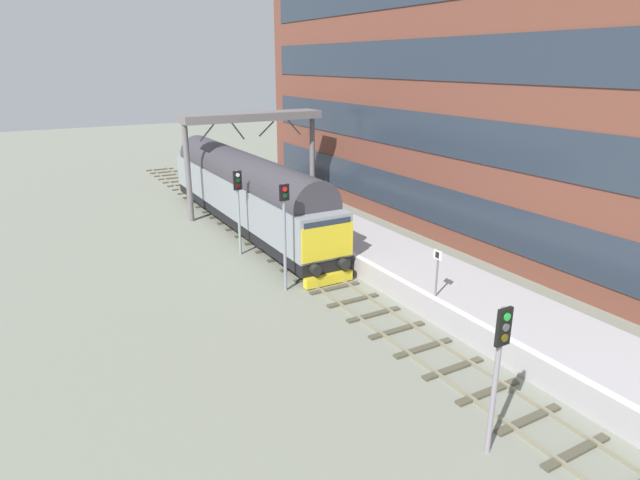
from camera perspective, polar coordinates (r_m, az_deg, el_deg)
name	(u,v)px	position (r m, az deg, el deg)	size (l,w,h in m)	color
ground_plane	(303,267)	(26.81, -1.82, -2.92)	(140.00, 140.00, 0.00)	gray
track_main	(303,266)	(26.79, -1.82, -2.81)	(2.50, 60.00, 0.15)	gray
station_platform	(363,246)	(28.38, 4.61, -0.67)	(4.00, 44.00, 1.01)	#ACA7AA
station_building	(432,97)	(34.05, 11.80, 14.67)	(4.49, 34.97, 15.49)	brown
diesel_locomotive	(245,189)	(32.58, -7.99, 5.36)	(2.74, 20.18, 4.68)	black
signal_post_near	(498,362)	(14.28, 18.42, -12.20)	(0.44, 0.22, 4.18)	gray
signal_post_mid	(285,226)	(23.18, -3.79, 1.45)	(0.44, 0.22, 4.86)	gray
signal_post_far	(238,202)	(28.07, -8.68, 4.06)	(0.44, 0.22, 4.50)	gray
platform_number_sign	(437,266)	(21.17, 12.35, -2.71)	(0.10, 0.44, 1.90)	slate
waiting_passenger	(328,214)	(28.83, 0.80, 2.80)	(0.38, 0.51, 1.64)	#2B2632
overhead_footbridge	(252,124)	(35.93, -7.23, 12.13)	(9.30, 2.00, 6.64)	slate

